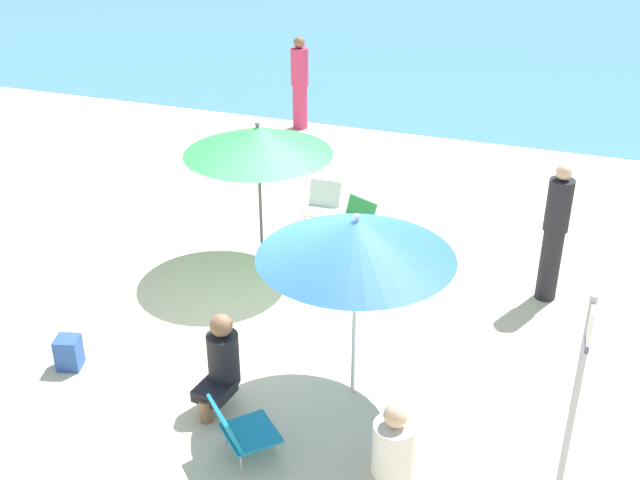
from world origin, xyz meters
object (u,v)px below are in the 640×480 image
object	(u,v)px
beach_chair_a	(239,429)
umbrella_green	(258,140)
person_d	(300,83)
person_c	(555,233)
warning_sign	(580,372)
beach_chair_c	(322,203)
person_b	(221,362)
person_a	(394,446)
beach_bag	(69,353)
beach_chair_b	(354,221)
umbrella_blue	(356,239)

from	to	relation	value
beach_chair_a	umbrella_green	bearing A→B (deg)	63.25
umbrella_green	person_d	distance (m)	5.36
person_c	warning_sign	size ratio (longest dim) A/B	0.89
beach_chair_a	beach_chair_c	world-z (taller)	beach_chair_c
person_b	person_c	bearing A→B (deg)	145.37
person_a	person_d	distance (m)	9.30
beach_bag	beach_chair_c	bearing A→B (deg)	71.57
beach_chair_b	person_b	distance (m)	3.68
beach_chair_c	person_c	distance (m)	3.39
person_d	beach_chair_a	bearing A→B (deg)	-128.19
person_c	beach_chair_a	bearing A→B (deg)	44.77
beach_chair_b	person_c	distance (m)	2.72
umbrella_green	beach_chair_c	distance (m)	1.92
beach_chair_c	person_c	bearing A→B (deg)	70.95
beach_chair_a	person_a	distance (m)	1.38
person_b	warning_sign	xyz separation A→B (m)	(3.17, -0.08, 0.74)
umbrella_green	person_d	bearing A→B (deg)	105.45
beach_chair_b	person_d	xyz separation A→B (m)	(-2.37, 4.19, 0.54)
umbrella_blue	beach_chair_c	bearing A→B (deg)	113.86
beach_chair_c	person_a	distance (m)	5.11
umbrella_green	beach_chair_b	bearing A→B (deg)	43.58
person_d	umbrella_green	bearing A→B (deg)	-130.08
umbrella_blue	beach_chair_b	size ratio (longest dim) A/B	2.92
person_c	person_b	bearing A→B (deg)	34.83
umbrella_blue	person_d	bearing A→B (deg)	114.54
person_b	beach_bag	world-z (taller)	person_b
person_a	person_b	world-z (taller)	person_b
umbrella_blue	beach_chair_a	xyz separation A→B (m)	(-0.68, -1.19, -1.42)
beach_chair_c	beach_bag	distance (m)	4.30
umbrella_blue	beach_bag	world-z (taller)	umbrella_blue
beach_chair_b	beach_bag	size ratio (longest dim) A/B	1.91
warning_sign	beach_bag	bearing A→B (deg)	177.02
umbrella_green	person_c	distance (m)	3.66
beach_chair_c	umbrella_green	bearing A→B (deg)	-17.23
beach_chair_a	beach_bag	world-z (taller)	beach_chair_a
umbrella_green	beach_chair_c	world-z (taller)	umbrella_green
beach_bag	umbrella_green	bearing A→B (deg)	70.24
person_b	person_d	bearing A→B (deg)	-156.93
person_a	person_c	distance (m)	3.74
person_d	person_b	bearing A→B (deg)	-130.01
umbrella_blue	warning_sign	xyz separation A→B (m)	(2.03, -0.66, -0.49)
umbrella_blue	beach_chair_a	world-z (taller)	umbrella_blue
beach_chair_c	warning_sign	size ratio (longest dim) A/B	0.32
umbrella_green	person_b	distance (m)	3.10
beach_chair_b	beach_chair_c	bearing A→B (deg)	-97.89
person_d	warning_sign	distance (m)	9.58
beach_chair_b	beach_bag	xyz separation A→B (m)	(-1.95, -3.67, -0.15)
umbrella_green	beach_chair_c	bearing A→B (deg)	74.43
person_c	beach_bag	world-z (taller)	person_c
warning_sign	person_b	bearing A→B (deg)	176.48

